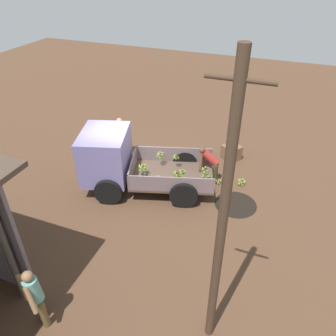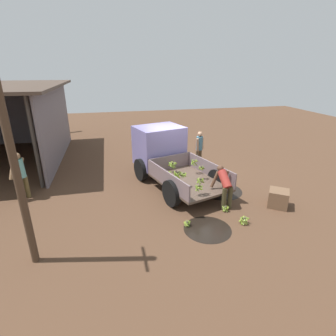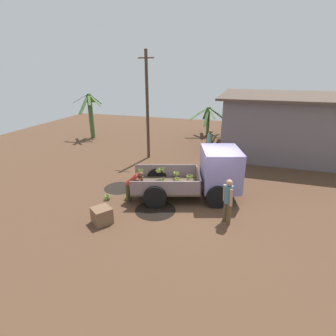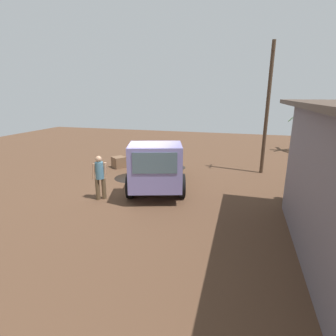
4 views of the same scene
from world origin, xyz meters
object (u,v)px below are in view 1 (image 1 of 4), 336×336
at_px(utility_pole, 222,228).
at_px(banana_bunch_on_ground_0, 242,182).
at_px(banana_bunch_on_ground_1, 224,210).
at_px(person_worker_loading, 210,162).
at_px(cargo_truck, 118,159).
at_px(person_foreground_visitor, 120,135).
at_px(person_bystander_near_shed, 35,296).
at_px(banana_bunch_on_ground_2, 218,181).
at_px(wooden_crate_0, 231,152).

xyz_separation_m(utility_pole, banana_bunch_on_ground_0, (0.35, -5.70, -3.00)).
xyz_separation_m(banana_bunch_on_ground_0, banana_bunch_on_ground_1, (0.26, 1.69, -0.03)).
bearing_deg(person_worker_loading, cargo_truck, 19.25).
xyz_separation_m(cargo_truck, person_foreground_visitor, (0.92, -1.86, -0.19)).
distance_m(person_bystander_near_shed, banana_bunch_on_ground_1, 5.97).
relative_size(person_foreground_visitor, person_worker_loading, 1.23).
bearing_deg(person_bystander_near_shed, banana_bunch_on_ground_0, -176.34).
bearing_deg(cargo_truck, person_worker_loading, -170.85).
distance_m(banana_bunch_on_ground_0, banana_bunch_on_ground_2, 0.83).
xyz_separation_m(person_foreground_visitor, person_worker_loading, (-3.79, 0.44, -0.13)).
distance_m(utility_pole, banana_bunch_on_ground_0, 6.45).
relative_size(person_worker_loading, banana_bunch_on_ground_1, 5.86).
relative_size(person_bystander_near_shed, wooden_crate_0, 2.78).
distance_m(cargo_truck, person_foreground_visitor, 2.09).
distance_m(utility_pole, person_worker_loading, 6.19).
bearing_deg(person_bystander_near_shed, wooden_crate_0, -167.54).
height_order(banana_bunch_on_ground_2, wooden_crate_0, wooden_crate_0).
bearing_deg(utility_pole, banana_bunch_on_ground_2, -78.19).
relative_size(utility_pole, banana_bunch_on_ground_1, 26.52).
relative_size(person_foreground_visitor, banana_bunch_on_ground_2, 7.72).
relative_size(cargo_truck, person_bystander_near_shed, 2.79).
height_order(cargo_truck, wooden_crate_0, cargo_truck).
bearing_deg(banana_bunch_on_ground_2, person_worker_loading, -10.78).
bearing_deg(wooden_crate_0, person_bystander_near_shed, 73.65).
xyz_separation_m(banana_bunch_on_ground_0, wooden_crate_0, (0.73, -1.62, 0.17)).
bearing_deg(banana_bunch_on_ground_2, wooden_crate_0, -92.20).
bearing_deg(banana_bunch_on_ground_2, banana_bunch_on_ground_0, -164.02).
bearing_deg(banana_bunch_on_ground_2, banana_bunch_on_ground_1, 110.19).
bearing_deg(banana_bunch_on_ground_1, wooden_crate_0, -81.99).
bearing_deg(person_worker_loading, utility_pole, 98.00).
height_order(utility_pole, banana_bunch_on_ground_2, utility_pole).
relative_size(banana_bunch_on_ground_1, banana_bunch_on_ground_2, 1.07).
bearing_deg(person_foreground_visitor, utility_pole, -86.76).
bearing_deg(banana_bunch_on_ground_0, utility_pole, 93.47).
distance_m(person_worker_loading, banana_bunch_on_ground_2, 0.78).
relative_size(person_foreground_visitor, wooden_crate_0, 2.70).
xyz_separation_m(utility_pole, person_worker_loading, (1.50, -5.54, -2.33)).
distance_m(person_bystander_near_shed, banana_bunch_on_ground_2, 7.06).
bearing_deg(banana_bunch_on_ground_1, banana_bunch_on_ground_0, -98.78).
relative_size(person_foreground_visitor, person_bystander_near_shed, 0.97).
height_order(banana_bunch_on_ground_0, wooden_crate_0, wooden_crate_0).
bearing_deg(banana_bunch_on_ground_1, utility_pole, 98.60).
xyz_separation_m(person_foreground_visitor, person_bystander_near_shed, (-1.74, 7.09, 0.03)).
distance_m(utility_pole, person_bystander_near_shed, 4.31).
relative_size(person_bystander_near_shed, banana_bunch_on_ground_0, 5.70).
bearing_deg(person_foreground_visitor, banana_bunch_on_ground_1, -61.03).
height_order(cargo_truck, banana_bunch_on_ground_1, cargo_truck).
height_order(person_bystander_near_shed, banana_bunch_on_ground_2, person_bystander_near_shed).
height_order(person_foreground_visitor, banana_bunch_on_ground_1, person_foreground_visitor).
height_order(person_worker_loading, person_bystander_near_shed, person_bystander_near_shed).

